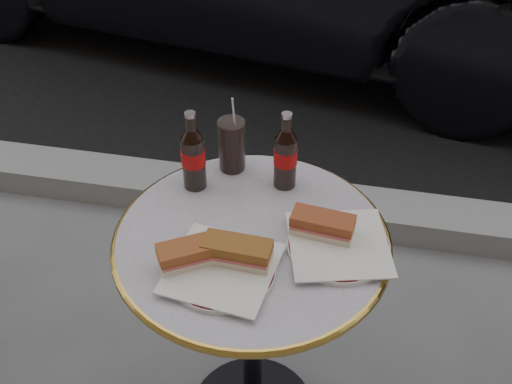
% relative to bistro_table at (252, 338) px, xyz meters
% --- Properties ---
extents(curb, '(40.00, 0.20, 0.12)m').
position_rel_bistro_table_xyz_m(curb, '(0.00, 0.90, -0.32)').
color(curb, gray).
rests_on(curb, ground).
extents(bistro_table, '(0.62, 0.62, 0.73)m').
position_rel_bistro_table_xyz_m(bistro_table, '(0.00, 0.00, 0.00)').
color(bistro_table, '#BAB2C4').
rests_on(bistro_table, ground).
extents(plate_left, '(0.28, 0.28, 0.01)m').
position_rel_bistro_table_xyz_m(plate_left, '(-0.04, -0.12, 0.37)').
color(plate_left, silver).
rests_on(plate_left, bistro_table).
extents(plate_right, '(0.24, 0.24, 0.01)m').
position_rel_bistro_table_xyz_m(plate_right, '(0.19, -0.00, 0.37)').
color(plate_right, white).
rests_on(plate_right, bistro_table).
extents(sandwich_left_a, '(0.15, 0.12, 0.05)m').
position_rel_bistro_table_xyz_m(sandwich_left_a, '(-0.11, -0.11, 0.40)').
color(sandwich_left_a, '#9A4F27').
rests_on(sandwich_left_a, plate_left).
extents(sandwich_left_b, '(0.15, 0.07, 0.05)m').
position_rel_bistro_table_xyz_m(sandwich_left_b, '(-0.01, -0.09, 0.40)').
color(sandwich_left_b, brown).
rests_on(sandwich_left_b, plate_left).
extents(sandwich_right, '(0.14, 0.08, 0.05)m').
position_rel_bistro_table_xyz_m(sandwich_right, '(0.15, 0.03, 0.40)').
color(sandwich_right, '#964526').
rests_on(sandwich_right, plate_right).
extents(cola_bottle_left, '(0.06, 0.06, 0.21)m').
position_rel_bistro_table_xyz_m(cola_bottle_left, '(-0.17, 0.15, 0.47)').
color(cola_bottle_left, black).
rests_on(cola_bottle_left, bistro_table).
extents(cola_bottle_right, '(0.06, 0.06, 0.20)m').
position_rel_bistro_table_xyz_m(cola_bottle_right, '(0.04, 0.19, 0.47)').
color(cola_bottle_right, black).
rests_on(cola_bottle_right, bistro_table).
extents(cola_glass, '(0.08, 0.08, 0.14)m').
position_rel_bistro_table_xyz_m(cola_glass, '(-0.10, 0.23, 0.44)').
color(cola_glass, black).
rests_on(cola_glass, bistro_table).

